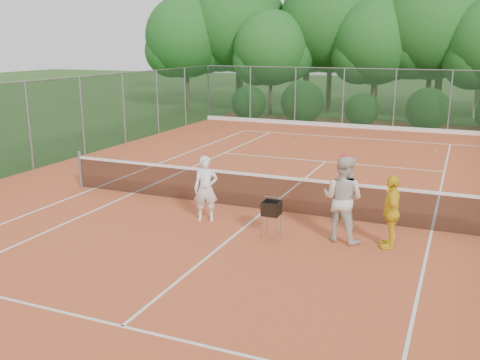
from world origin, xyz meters
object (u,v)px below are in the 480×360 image
at_px(player_white, 206,189).
at_px(ball_hopper, 271,209).
at_px(player_yellow, 391,212).
at_px(player_center_grp, 343,199).

relative_size(player_white, ball_hopper, 1.90).
bearing_deg(player_yellow, player_white, -102.82).
relative_size(player_white, player_yellow, 1.02).
xyz_separation_m(player_center_grp, ball_hopper, (-1.48, -0.44, -0.29)).
relative_size(player_yellow, ball_hopper, 1.87).
bearing_deg(ball_hopper, player_white, 175.09).
distance_m(player_center_grp, ball_hopper, 1.57).
distance_m(player_white, player_yellow, 4.40).
xyz_separation_m(player_white, player_yellow, (4.40, -0.09, -0.01)).
relative_size(player_white, player_center_grp, 0.83).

